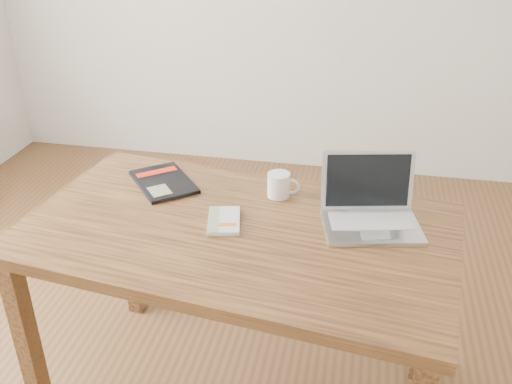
% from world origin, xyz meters
% --- Properties ---
extents(room, '(4.04, 4.04, 2.70)m').
position_xyz_m(room, '(-0.07, 0.00, 1.36)').
color(room, '#53351C').
rests_on(room, ground).
extents(desk, '(1.44, 0.94, 0.75)m').
position_xyz_m(desk, '(0.08, -0.08, 0.66)').
color(desk, '#4F3117').
rests_on(desk, ground).
extents(white_guidebook, '(0.13, 0.18, 0.01)m').
position_xyz_m(white_guidebook, '(0.04, -0.06, 0.76)').
color(white_guidebook, silver).
rests_on(white_guidebook, desk).
extents(black_guidebook, '(0.31, 0.32, 0.01)m').
position_xyz_m(black_guidebook, '(-0.25, 0.16, 0.76)').
color(black_guidebook, black).
rests_on(black_guidebook, desk).
extents(laptop, '(0.34, 0.30, 0.21)m').
position_xyz_m(laptop, '(0.49, 0.04, 0.80)').
color(laptop, silver).
rests_on(laptop, desk).
extents(coffee_mug, '(0.11, 0.08, 0.08)m').
position_xyz_m(coffee_mug, '(0.18, 0.15, 0.79)').
color(coffee_mug, white).
rests_on(coffee_mug, desk).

